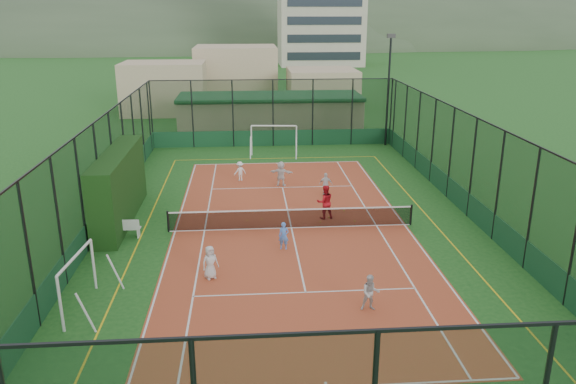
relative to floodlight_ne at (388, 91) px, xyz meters
name	(u,v)px	position (x,y,z in m)	size (l,w,h in m)	color
ground	(291,228)	(-8.60, -16.60, -4.12)	(300.00, 300.00, 0.00)	#1B511C
court_slab	(291,228)	(-8.60, -16.60, -4.12)	(11.17, 23.97, 0.01)	#AE4A26
tennis_net	(291,218)	(-8.60, -16.60, -3.59)	(11.67, 0.12, 1.06)	black
perimeter_fence	(292,178)	(-8.60, -16.60, -1.62)	(18.12, 34.12, 5.00)	black
floodlight_ne	(388,91)	(0.00, 0.00, 0.00)	(0.60, 0.26, 8.25)	black
clubhouse	(270,114)	(-8.60, 5.40, -2.55)	(15.20, 7.20, 3.15)	tan
distant_hills	(251,44)	(-8.60, 133.40, -4.12)	(200.00, 60.00, 24.00)	#384C33
hedge_left	(119,187)	(-16.90, -14.78, -2.41)	(1.17, 7.82, 3.42)	black
white_bench	(122,228)	(-16.40, -17.10, -3.66)	(1.67, 0.46, 0.94)	white
futsal_goal_near	(78,283)	(-16.54, -23.53, -3.14)	(0.89, 3.05, 1.97)	white
futsal_goal_far	(274,141)	(-8.69, -2.51, -3.06)	(3.30, 0.96, 2.13)	white
child_near_left	(210,262)	(-12.15, -21.56, -3.45)	(0.65, 0.42, 1.33)	silver
child_near_mid	(284,236)	(-9.13, -18.99, -3.51)	(0.44, 0.29, 1.21)	#528BEA
child_near_right	(370,293)	(-6.51, -24.41, -3.46)	(0.63, 0.49, 1.31)	silver
child_far_left	(240,171)	(-11.07, -8.63, -3.52)	(0.77, 0.44, 1.19)	white
child_far_right	(326,184)	(-6.28, -11.82, -3.46)	(0.76, 0.32, 1.30)	silver
child_far_back	(281,174)	(-8.66, -9.79, -3.38)	(1.36, 0.43, 1.47)	white
coach	(325,202)	(-6.84, -15.40, -3.26)	(0.84, 0.65, 1.72)	red
tennis_balls	(310,218)	(-7.59, -15.46, -4.08)	(5.33, 1.58, 0.07)	#CCE033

